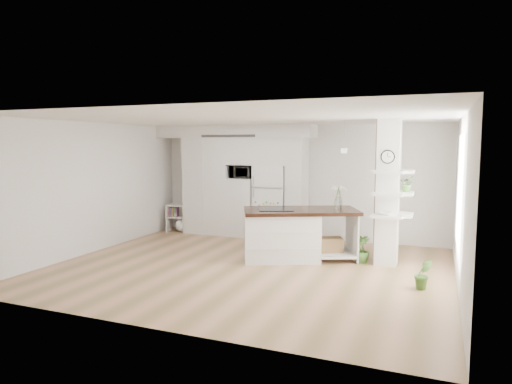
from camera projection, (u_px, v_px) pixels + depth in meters
floor at (249, 268)px, 8.33m from camera, size 7.00×6.00×0.01m
room at (248, 166)px, 8.14m from camera, size 7.04×6.04×2.72m
cabinet_wall at (236, 174)px, 11.18m from camera, size 4.00×0.71×2.70m
refrigerator at (272, 202)px, 10.91m from camera, size 0.78×0.69×1.75m
column at (392, 193)px, 8.35m from camera, size 0.69×0.90×2.70m
window at (460, 192)px, 7.16m from camera, size 0.00×2.40×2.40m
pendant_light at (345, 152)px, 7.62m from camera, size 0.12×0.12×0.10m
kitchen_island at (287, 233)px, 8.91m from camera, size 2.42×1.86×1.55m
bookshelf at (180, 220)px, 11.72m from camera, size 0.64×0.44×0.70m
floor_plant_a at (423, 274)px, 7.06m from camera, size 0.31×0.27×0.48m
floor_plant_b at (362, 249)px, 8.69m from camera, size 0.36×0.36×0.50m
microwave at (242, 172)px, 11.06m from camera, size 0.54×0.37×0.30m
shelf_plant at (407, 183)px, 8.40m from camera, size 0.27×0.23×0.30m
decor_bowl at (386, 214)px, 8.20m from camera, size 0.22×0.22×0.05m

